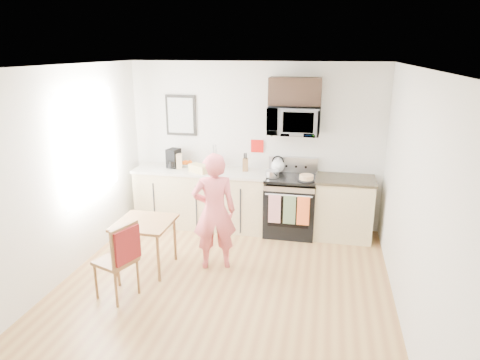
% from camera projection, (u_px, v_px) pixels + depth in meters
% --- Properties ---
extents(floor, '(4.60, 4.60, 0.00)m').
position_uv_depth(floor, '(219.00, 296.00, 5.02)').
color(floor, '#956339').
rests_on(floor, ground).
extents(back_wall, '(4.00, 0.04, 2.60)m').
position_uv_depth(back_wall, '(254.00, 146.00, 6.79)').
color(back_wall, silver).
rests_on(back_wall, floor).
extents(front_wall, '(4.00, 0.04, 2.60)m').
position_uv_depth(front_wall, '(118.00, 314.00, 2.49)').
color(front_wall, silver).
rests_on(front_wall, floor).
extents(left_wall, '(0.04, 4.60, 2.60)m').
position_uv_depth(left_wall, '(53.00, 180.00, 5.03)').
color(left_wall, silver).
rests_on(left_wall, floor).
extents(right_wall, '(0.04, 4.60, 2.60)m').
position_uv_depth(right_wall, '(412.00, 204.00, 4.25)').
color(right_wall, silver).
rests_on(right_wall, floor).
extents(ceiling, '(4.00, 4.60, 0.04)m').
position_uv_depth(ceiling, '(216.00, 67.00, 4.26)').
color(ceiling, white).
rests_on(ceiling, back_wall).
extents(window, '(0.06, 1.40, 1.50)m').
position_uv_depth(window, '(90.00, 145.00, 5.70)').
color(window, silver).
rests_on(window, left_wall).
extents(cabinet_left, '(2.10, 0.60, 0.90)m').
position_uv_depth(cabinet_left, '(202.00, 199.00, 6.92)').
color(cabinet_left, beige).
rests_on(cabinet_left, floor).
extents(countertop_left, '(2.14, 0.64, 0.04)m').
position_uv_depth(countertop_left, '(201.00, 171.00, 6.78)').
color(countertop_left, silver).
rests_on(countertop_left, cabinet_left).
extents(cabinet_right, '(0.84, 0.60, 0.90)m').
position_uv_depth(cabinet_right, '(343.00, 209.00, 6.48)').
color(cabinet_right, beige).
rests_on(cabinet_right, floor).
extents(countertop_right, '(0.88, 0.64, 0.04)m').
position_uv_depth(countertop_right, '(345.00, 179.00, 6.34)').
color(countertop_right, black).
rests_on(countertop_right, cabinet_right).
extents(range, '(0.76, 0.70, 1.16)m').
position_uv_depth(range, '(290.00, 207.00, 6.62)').
color(range, black).
rests_on(range, floor).
extents(microwave, '(0.76, 0.51, 0.42)m').
position_uv_depth(microwave, '(294.00, 120.00, 6.33)').
color(microwave, '#B0B0B5').
rests_on(microwave, back_wall).
extents(upper_cabinet, '(0.76, 0.35, 0.40)m').
position_uv_depth(upper_cabinet, '(295.00, 91.00, 6.24)').
color(upper_cabinet, black).
rests_on(upper_cabinet, back_wall).
extents(wall_art, '(0.50, 0.04, 0.65)m').
position_uv_depth(wall_art, '(181.00, 115.00, 6.87)').
color(wall_art, black).
rests_on(wall_art, back_wall).
extents(wall_trivet, '(0.20, 0.02, 0.20)m').
position_uv_depth(wall_trivet, '(257.00, 146.00, 6.77)').
color(wall_trivet, '#AB130E').
rests_on(wall_trivet, back_wall).
extents(person, '(0.65, 0.53, 1.55)m').
position_uv_depth(person, '(214.00, 212.00, 5.48)').
color(person, '#E13E4B').
rests_on(person, floor).
extents(dining_table, '(0.70, 0.70, 0.66)m').
position_uv_depth(dining_table, '(145.00, 227.00, 5.50)').
color(dining_table, brown).
rests_on(dining_table, floor).
extents(chair, '(0.54, 0.51, 0.93)m').
position_uv_depth(chair, '(123.00, 252.00, 4.78)').
color(chair, brown).
rests_on(chair, floor).
extents(knife_block, '(0.11, 0.14, 0.19)m').
position_uv_depth(knife_block, '(245.00, 165.00, 6.69)').
color(knife_block, brown).
rests_on(knife_block, countertop_left).
extents(utensil_crock, '(0.13, 0.13, 0.39)m').
position_uv_depth(utensil_crock, '(215.00, 159.00, 6.78)').
color(utensil_crock, '#AB130E').
rests_on(utensil_crock, countertop_left).
extents(fruit_bowl, '(0.26, 0.26, 0.10)m').
position_uv_depth(fruit_bowl, '(187.00, 164.00, 6.96)').
color(fruit_bowl, white).
rests_on(fruit_bowl, countertop_left).
extents(milk_carton, '(0.12, 0.12, 0.24)m').
position_uv_depth(milk_carton, '(179.00, 161.00, 6.82)').
color(milk_carton, tan).
rests_on(milk_carton, countertop_left).
extents(coffee_maker, '(0.21, 0.27, 0.30)m').
position_uv_depth(coffee_maker, '(173.00, 159.00, 6.87)').
color(coffee_maker, black).
rests_on(coffee_maker, countertop_left).
extents(bread_bag, '(0.36, 0.30, 0.12)m').
position_uv_depth(bread_bag, '(199.00, 168.00, 6.62)').
color(bread_bag, tan).
rests_on(bread_bag, countertop_left).
extents(cake, '(0.25, 0.25, 0.08)m').
position_uv_depth(cake, '(306.00, 178.00, 6.27)').
color(cake, black).
rests_on(cake, range).
extents(kettle, '(0.21, 0.21, 0.27)m').
position_uv_depth(kettle, '(278.00, 165.00, 6.64)').
color(kettle, white).
rests_on(kettle, range).
extents(pot, '(0.21, 0.33, 0.10)m').
position_uv_depth(pot, '(272.00, 174.00, 6.42)').
color(pot, '#B0B0B5').
rests_on(pot, range).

